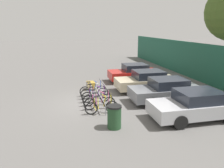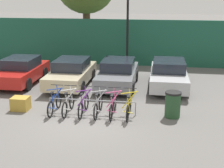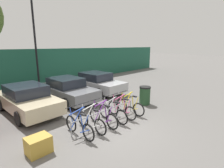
{
  "view_description": "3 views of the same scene",
  "coord_description": "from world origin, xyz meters",
  "px_view_note": "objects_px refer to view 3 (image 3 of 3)",
  "views": [
    {
      "loc": [
        11.92,
        -1.29,
        4.29
      ],
      "look_at": [
        -0.6,
        1.6,
        0.9
      ],
      "focal_mm": 35.0,
      "sensor_mm": 36.0,
      "label": 1
    },
    {
      "loc": [
        2.8,
        -10.87,
        4.75
      ],
      "look_at": [
        0.75,
        2.61,
        0.69
      ],
      "focal_mm": 50.0,
      "sensor_mm": 36.0,
      "label": 2
    },
    {
      "loc": [
        -4.75,
        -4.42,
        3.31
      ],
      "look_at": [
        1.54,
        1.55,
        1.37
      ],
      "focal_mm": 28.0,
      "sensor_mm": 36.0,
      "label": 3
    }
  ],
  "objects_px": {
    "bike_rack": "(106,112)",
    "bicycle_yellow": "(130,106)",
    "bicycle_white": "(91,122)",
    "car_grey": "(67,89)",
    "cargo_crate": "(38,145)",
    "bicycle_pink": "(121,109)",
    "bicycle_purple": "(103,117)",
    "trash_bin": "(145,95)",
    "bicycle_silver": "(113,113)",
    "car_beige": "(27,99)",
    "car_silver": "(96,82)",
    "lamp_post": "(35,35)",
    "bicycle_blue": "(79,127)"
  },
  "relations": [
    {
      "from": "bicycle_yellow",
      "to": "car_beige",
      "type": "distance_m",
      "value": 5.09
    },
    {
      "from": "bicycle_blue",
      "to": "trash_bin",
      "type": "xyz_separation_m",
      "value": [
        4.72,
        0.24,
        0.14
      ]
    },
    {
      "from": "bike_rack",
      "to": "car_beige",
      "type": "xyz_separation_m",
      "value": [
        -1.87,
        3.64,
        0.21
      ]
    },
    {
      "from": "bike_rack",
      "to": "lamp_post",
      "type": "bearing_deg",
      "value": 85.61
    },
    {
      "from": "bicycle_pink",
      "to": "car_grey",
      "type": "distance_m",
      "value": 4.05
    },
    {
      "from": "car_grey",
      "to": "cargo_crate",
      "type": "xyz_separation_m",
      "value": [
        -3.55,
        -3.96,
        -0.42
      ]
    },
    {
      "from": "bicycle_blue",
      "to": "bicycle_pink",
      "type": "relative_size",
      "value": 1.0
    },
    {
      "from": "car_grey",
      "to": "bicycle_yellow",
      "type": "bearing_deg",
      "value": -76.38
    },
    {
      "from": "bicycle_purple",
      "to": "bicycle_yellow",
      "type": "xyz_separation_m",
      "value": [
        1.82,
        0.0,
        0.0
      ]
    },
    {
      "from": "bicycle_white",
      "to": "bicycle_silver",
      "type": "height_order",
      "value": "same"
    },
    {
      "from": "bike_rack",
      "to": "bicycle_white",
      "type": "relative_size",
      "value": 2.09
    },
    {
      "from": "bike_rack",
      "to": "bicycle_yellow",
      "type": "height_order",
      "value": "bicycle_yellow"
    },
    {
      "from": "bicycle_purple",
      "to": "lamp_post",
      "type": "height_order",
      "value": "lamp_post"
    },
    {
      "from": "bike_rack",
      "to": "bicycle_pink",
      "type": "relative_size",
      "value": 2.09
    },
    {
      "from": "car_grey",
      "to": "trash_bin",
      "type": "height_order",
      "value": "car_grey"
    },
    {
      "from": "cargo_crate",
      "to": "car_silver",
      "type": "bearing_deg",
      "value": 34.43
    },
    {
      "from": "car_silver",
      "to": "trash_bin",
      "type": "bearing_deg",
      "value": -88.77
    },
    {
      "from": "bicycle_silver",
      "to": "trash_bin",
      "type": "distance_m",
      "value": 2.93
    },
    {
      "from": "bicycle_blue",
      "to": "bicycle_white",
      "type": "relative_size",
      "value": 1.0
    },
    {
      "from": "bicycle_white",
      "to": "bicycle_yellow",
      "type": "distance_m",
      "value": 2.45
    },
    {
      "from": "bike_rack",
      "to": "car_silver",
      "type": "distance_m",
      "value": 5.17
    },
    {
      "from": "bicycle_white",
      "to": "bicycle_yellow",
      "type": "height_order",
      "value": "same"
    },
    {
      "from": "lamp_post",
      "to": "bicycle_white",
      "type": "bearing_deg",
      "value": -100.94
    },
    {
      "from": "car_silver",
      "to": "cargo_crate",
      "type": "xyz_separation_m",
      "value": [
        -6.13,
        -4.2,
        -0.42
      ]
    },
    {
      "from": "trash_bin",
      "to": "lamp_post",
      "type": "bearing_deg",
      "value": 108.63
    },
    {
      "from": "bicycle_silver",
      "to": "bicycle_pink",
      "type": "bearing_deg",
      "value": 2.63
    },
    {
      "from": "car_beige",
      "to": "lamp_post",
      "type": "bearing_deg",
      "value": 59.48
    },
    {
      "from": "car_beige",
      "to": "trash_bin",
      "type": "bearing_deg",
      "value": -34.95
    },
    {
      "from": "bicycle_silver",
      "to": "cargo_crate",
      "type": "distance_m",
      "value": 3.3
    },
    {
      "from": "bike_rack",
      "to": "bicycle_silver",
      "type": "height_order",
      "value": "bicycle_silver"
    },
    {
      "from": "bicycle_silver",
      "to": "car_silver",
      "type": "bearing_deg",
      "value": 59.06
    },
    {
      "from": "car_beige",
      "to": "car_grey",
      "type": "xyz_separation_m",
      "value": [
        2.4,
        0.24,
        -0.0
      ]
    },
    {
      "from": "lamp_post",
      "to": "trash_bin",
      "type": "height_order",
      "value": "lamp_post"
    },
    {
      "from": "bicycle_silver",
      "to": "cargo_crate",
      "type": "height_order",
      "value": "bicycle_silver"
    },
    {
      "from": "car_grey",
      "to": "trash_bin",
      "type": "bearing_deg",
      "value": -54.8
    },
    {
      "from": "bicycle_white",
      "to": "bicycle_yellow",
      "type": "xyz_separation_m",
      "value": [
        2.45,
        0.0,
        0.0
      ]
    },
    {
      "from": "bicycle_pink",
      "to": "bicycle_white",
      "type": "bearing_deg",
      "value": -176.84
    },
    {
      "from": "bicycle_white",
      "to": "car_beige",
      "type": "bearing_deg",
      "value": 100.7
    },
    {
      "from": "bicycle_purple",
      "to": "bicycle_yellow",
      "type": "distance_m",
      "value": 1.82
    },
    {
      "from": "bicycle_yellow",
      "to": "car_silver",
      "type": "xyz_separation_m",
      "value": [
        1.61,
        4.26,
        0.31
      ]
    },
    {
      "from": "bicycle_purple",
      "to": "bicycle_pink",
      "type": "distance_m",
      "value": 1.19
    },
    {
      "from": "bicycle_yellow",
      "to": "lamp_post",
      "type": "bearing_deg",
      "value": 100.28
    },
    {
      "from": "bicycle_pink",
      "to": "cargo_crate",
      "type": "relative_size",
      "value": 2.44
    },
    {
      "from": "bicycle_yellow",
      "to": "trash_bin",
      "type": "xyz_separation_m",
      "value": [
        1.69,
        0.24,
        0.14
      ]
    },
    {
      "from": "cargo_crate",
      "to": "lamp_post",
      "type": "bearing_deg",
      "value": 65.46
    },
    {
      "from": "bicycle_white",
      "to": "bicycle_purple",
      "type": "distance_m",
      "value": 0.63
    },
    {
      "from": "bicycle_pink",
      "to": "car_beige",
      "type": "distance_m",
      "value": 4.69
    },
    {
      "from": "car_grey",
      "to": "car_beige",
      "type": "bearing_deg",
      "value": -174.42
    },
    {
      "from": "bicycle_yellow",
      "to": "bicycle_white",
      "type": "bearing_deg",
      "value": -176.25
    },
    {
      "from": "bicycle_white",
      "to": "bicycle_silver",
      "type": "relative_size",
      "value": 1.0
    }
  ]
}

